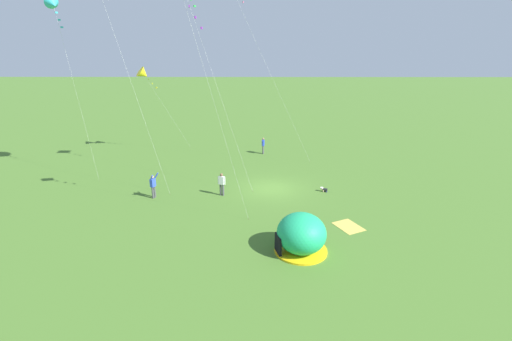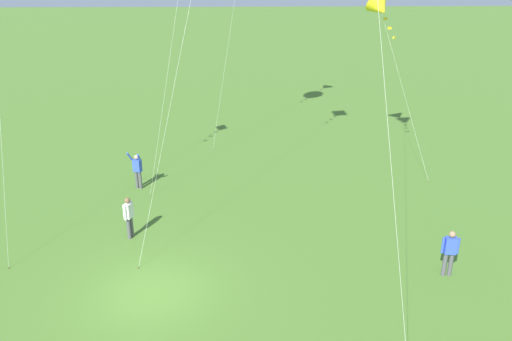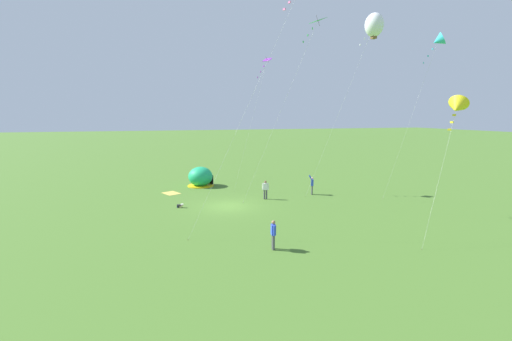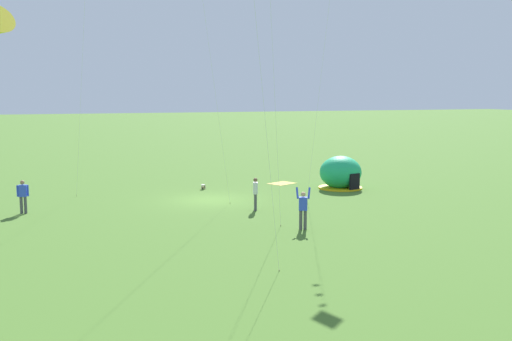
{
  "view_description": "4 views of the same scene",
  "coord_description": "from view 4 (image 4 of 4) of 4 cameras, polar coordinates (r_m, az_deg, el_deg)",
  "views": [
    {
      "loc": [
        -24.85,
        1.03,
        9.82
      ],
      "look_at": [
        -1.14,
        1.23,
        1.87
      ],
      "focal_mm": 24.0,
      "sensor_mm": 36.0,
      "label": 1
    },
    {
      "loc": [
        2.81,
        -13.86,
        9.76
      ],
      "look_at": [
        3.65,
        5.04,
        2.26
      ],
      "focal_mm": 35.0,
      "sensor_mm": 36.0,
      "label": 2
    },
    {
      "loc": [
        27.67,
        -5.56,
        7.61
      ],
      "look_at": [
        1.2,
        2.11,
        3.14
      ],
      "focal_mm": 24.0,
      "sensor_mm": 36.0,
      "label": 3
    },
    {
      "loc": [
        9.02,
        32.79,
        6.13
      ],
      "look_at": [
        -0.83,
        5.37,
        2.33
      ],
      "focal_mm": 42.0,
      "sensor_mm": 36.0,
      "label": 4
    }
  ],
  "objects": [
    {
      "name": "popup_tent",
      "position": [
        38.8,
        8.06,
        -0.25
      ],
      "size": [
        2.81,
        2.81,
        2.1
      ],
      "color": "#1EAD6B",
      "rests_on": "ground"
    },
    {
      "name": "toddler_crawling",
      "position": [
        38.44,
        -5.04,
        -1.5
      ],
      "size": [
        0.37,
        0.55,
        0.32
      ],
      "color": "black",
      "rests_on": "ground"
    },
    {
      "name": "person_flying_kite",
      "position": [
        26.99,
        4.51,
        -3.55
      ],
      "size": [
        0.72,
        0.62,
        1.89
      ],
      "color": "#4C4C51",
      "rests_on": "ground"
    },
    {
      "name": "person_near_tent",
      "position": [
        31.27,
        -0.05,
        -2.08
      ],
      "size": [
        0.35,
        0.56,
        1.72
      ],
      "color": "#4C4C51",
      "rests_on": "ground"
    },
    {
      "name": "ground_plane",
      "position": [
        34.56,
        -4.31,
        -2.81
      ],
      "size": [
        300.0,
        300.0,
        0.0
      ],
      "primitive_type": "plane",
      "color": "#477028"
    },
    {
      "name": "person_with_toddler",
      "position": [
        32.65,
        -21.32,
        -2.19
      ],
      "size": [
        0.59,
        0.29,
        1.72
      ],
      "color": "#4C4C51",
      "rests_on": "ground"
    },
    {
      "name": "picnic_blanket",
      "position": [
        40.69,
        2.49,
        -1.23
      ],
      "size": [
        2.1,
        1.91,
        0.01
      ],
      "primitive_type": "cube",
      "rotation": [
        0.0,
        0.0,
        0.45
      ],
      "color": "gold",
      "rests_on": "ground"
    }
  ]
}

